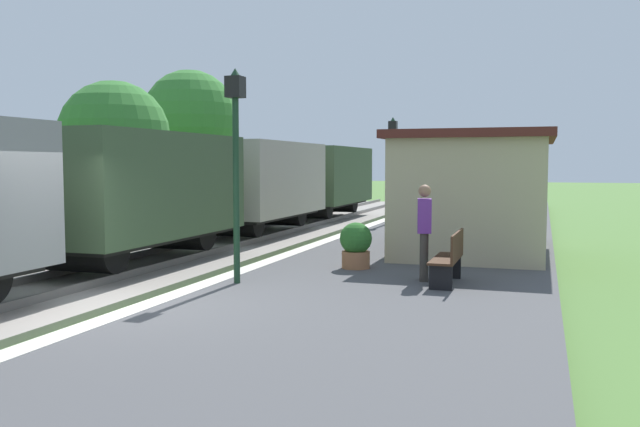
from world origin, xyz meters
The scene contains 13 objects.
ground_plane centered at (0.00, 0.00, 0.00)m, with size 160.00×160.00×0.00m, color #517A38.
platform_slab centered at (3.20, 0.00, 0.12)m, with size 6.00×60.00×0.25m, color #4C4C4F.
platform_edge_stripe centered at (0.40, 0.00, 0.25)m, with size 0.36×60.00×0.01m, color silver.
rail_near centered at (-1.68, 0.00, 0.19)m, with size 0.07×60.00×0.14m, color slate.
freight_train centered at (-2.40, 7.45, 1.68)m, with size 2.50×26.00×2.72m.
station_hut centered at (4.40, 8.11, 1.65)m, with size 3.50×5.80×2.78m.
bench_near_hut centered at (4.42, 3.31, 0.72)m, with size 0.42×1.50×0.91m.
person_waiting centered at (3.94, 3.49, 1.18)m, with size 0.31×0.42×1.71m.
potted_planter centered at (2.41, 4.51, 0.72)m, with size 0.64×0.64×0.92m.
lamp_post_near centered at (0.89, 2.24, 2.80)m, with size 0.28×0.28×3.70m.
lamp_post_far centered at (0.89, 14.90, 2.80)m, with size 0.28×0.28×3.70m.
tree_trackside_far centered at (-7.06, 9.99, 3.21)m, with size 3.49×3.49×4.96m.
tree_field_left centered at (-9.22, 18.68, 4.42)m, with size 4.20×4.20×6.53m.
Camera 1 is at (5.90, -8.24, 2.33)m, focal length 37.57 mm.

